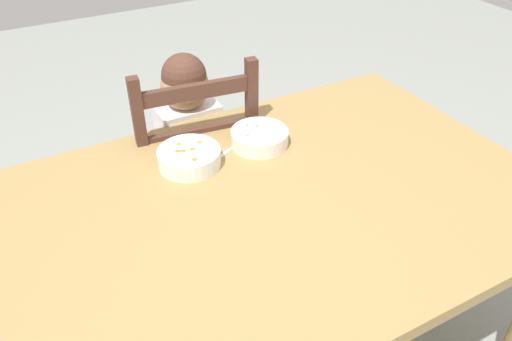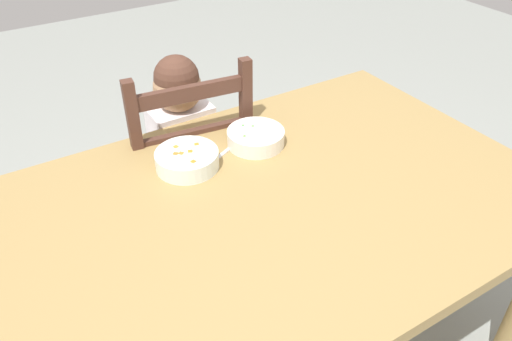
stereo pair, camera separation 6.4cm
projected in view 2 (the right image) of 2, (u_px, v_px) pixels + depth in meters
The scene contains 6 objects.
dining_table at pixel (273, 221), 1.45m from camera, with size 1.56×1.03×0.74m.
dining_chair at pixel (187, 179), 1.94m from camera, with size 0.47×0.47×0.97m.
child_figure at pixel (186, 142), 1.84m from camera, with size 0.32×0.31×0.95m.
bowl_of_peas at pixel (256, 137), 1.61m from camera, with size 0.18×0.18×0.05m.
bowl_of_carrots at pixel (187, 159), 1.50m from camera, with size 0.19×0.19×0.05m.
spoon at pixel (216, 158), 1.55m from camera, with size 0.13×0.08×0.01m.
Camera 2 is at (-0.61, -0.90, 1.62)m, focal length 35.37 mm.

